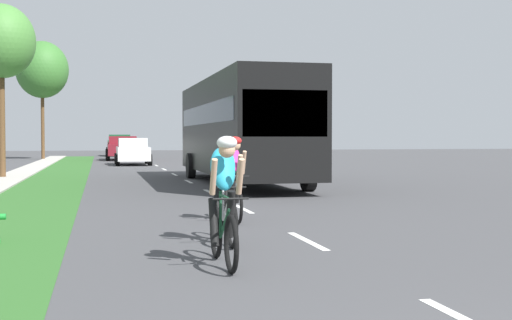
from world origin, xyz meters
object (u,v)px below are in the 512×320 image
at_px(cyclist_distant, 233,178).
at_px(street_tree_far, 42,70).
at_px(bus_black, 240,125).
at_px(cyclist_lead, 224,199).
at_px(pickup_maroon, 122,148).
at_px(street_tree_near, 1,42).
at_px(sedan_white, 133,151).
at_px(cyclist_trailing, 226,188).
at_px(suv_dark_green, 119,145).

relative_size(cyclist_distant, street_tree_far, 0.21).
bearing_deg(street_tree_far, bus_black, -72.60).
distance_m(cyclist_lead, pickup_maroon, 39.20).
distance_m(pickup_maroon, street_tree_near, 21.03).
bearing_deg(sedan_white, street_tree_far, 118.02).
bearing_deg(cyclist_lead, pickup_maroon, 89.98).
relative_size(cyclist_lead, cyclist_trailing, 1.00).
bearing_deg(pickup_maroon, cyclist_lead, -90.02).
bearing_deg(street_tree_near, suv_dark_green, 80.31).
height_order(sedan_white, suv_dark_green, suv_dark_green).
height_order(cyclist_trailing, bus_black, bus_black).
height_order(sedan_white, pickup_maroon, pickup_maroon).
xyz_separation_m(bus_black, sedan_white, (-2.82, 16.52, -1.21)).
distance_m(bus_black, street_tree_near, 10.14).
relative_size(bus_black, pickup_maroon, 2.27).
height_order(cyclist_lead, sedan_white, cyclist_lead).
distance_m(suv_dark_green, street_tree_near, 31.35).
distance_m(cyclist_distant, suv_dark_green, 45.61).
xyz_separation_m(cyclist_trailing, pickup_maroon, (-0.33, 37.47, 0.02)).
height_order(bus_black, sedan_white, bus_black).
height_order(cyclist_distant, street_tree_near, street_tree_near).
xyz_separation_m(sedan_white, suv_dark_green, (-0.22, 19.01, 0.18)).
distance_m(cyclist_trailing, sedan_white, 29.15).
xyz_separation_m(cyclist_lead, street_tree_near, (-5.11, 19.28, 4.38)).
bearing_deg(street_tree_near, cyclist_trailing, -72.73).
relative_size(cyclist_lead, street_tree_far, 0.21).
distance_m(suv_dark_green, street_tree_far, 11.26).
distance_m(pickup_maroon, street_tree_far, 8.08).
xyz_separation_m(cyclist_lead, street_tree_far, (-5.39, 41.66, 5.49)).
distance_m(cyclist_lead, suv_dark_green, 49.89).
xyz_separation_m(suv_dark_green, street_tree_near, (-5.23, -30.62, 4.24)).
height_order(cyclist_lead, street_tree_far, street_tree_far).
bearing_deg(street_tree_near, cyclist_lead, -75.15).
xyz_separation_m(pickup_maroon, street_tree_far, (-5.41, 2.46, 5.47)).
height_order(suv_dark_green, street_tree_near, street_tree_near).
bearing_deg(cyclist_trailing, bus_black, 77.43).
xyz_separation_m(cyclist_lead, cyclist_trailing, (0.34, 1.73, 0.00)).
xyz_separation_m(bus_black, pickup_maroon, (-3.14, 24.84, -1.15)).
height_order(bus_black, suv_dark_green, bus_black).
height_order(cyclist_distant, street_tree_far, street_tree_far).
distance_m(cyclist_lead, cyclist_distant, 4.40).
bearing_deg(bus_black, cyclist_distant, -102.37).
distance_m(cyclist_trailing, street_tree_near, 18.89).
relative_size(pickup_maroon, street_tree_near, 0.77).
distance_m(sedan_white, street_tree_near, 13.56).
xyz_separation_m(cyclist_lead, pickup_maroon, (0.02, 39.20, 0.02)).
xyz_separation_m(sedan_white, street_tree_near, (-5.45, -11.61, 4.42)).
xyz_separation_m(cyclist_distant, sedan_white, (-0.61, 26.59, -0.04)).
bearing_deg(street_tree_near, cyclist_distant, -67.97).
distance_m(cyclist_lead, cyclist_trailing, 1.77).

